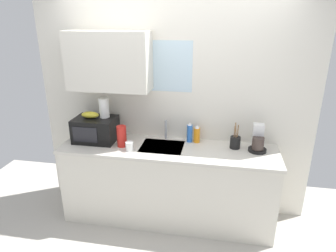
{
  "coord_description": "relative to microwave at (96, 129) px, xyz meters",
  "views": [
    {
      "loc": [
        0.54,
        -2.94,
        2.27
      ],
      "look_at": [
        0.0,
        0.0,
        1.15
      ],
      "focal_mm": 32.35,
      "sensor_mm": 36.0,
      "label": 1
    }
  ],
  "objects": [
    {
      "name": "kitchen_wall_assembly",
      "position": [
        0.72,
        0.26,
        0.32
      ],
      "size": [
        3.12,
        0.42,
        2.5
      ],
      "color": "silver",
      "rests_on": "ground"
    },
    {
      "name": "counter_unit",
      "position": [
        0.84,
        -0.05,
        -0.58
      ],
      "size": [
        2.35,
        0.63,
        0.9
      ],
      "color": "silver",
      "rests_on": "ground"
    },
    {
      "name": "sink_faucet",
      "position": [
        0.77,
        0.19,
        -0.02
      ],
      "size": [
        0.03,
        0.03,
        0.23
      ],
      "primitive_type": "cylinder",
      "color": "#B2B5BA",
      "rests_on": "counter_unit"
    },
    {
      "name": "microwave",
      "position": [
        0.0,
        0.0,
        0.0
      ],
      "size": [
        0.46,
        0.35,
        0.27
      ],
      "color": "black",
      "rests_on": "counter_unit"
    },
    {
      "name": "banana_bunch",
      "position": [
        -0.05,
        0.0,
        0.17
      ],
      "size": [
        0.2,
        0.11,
        0.07
      ],
      "primitive_type": "ellipsoid",
      "color": "gold",
      "rests_on": "microwave"
    },
    {
      "name": "paper_towel_roll",
      "position": [
        0.1,
        0.05,
        0.24
      ],
      "size": [
        0.11,
        0.11,
        0.22
      ],
      "primitive_type": "cylinder",
      "color": "white",
      "rests_on": "microwave"
    },
    {
      "name": "coffee_maker",
      "position": [
        1.78,
        0.06,
        -0.03
      ],
      "size": [
        0.19,
        0.21,
        0.28
      ],
      "color": "black",
      "rests_on": "counter_unit"
    },
    {
      "name": "dish_soap_bottle_blue",
      "position": [
        1.05,
        0.15,
        -0.02
      ],
      "size": [
        0.06,
        0.06,
        0.23
      ],
      "color": "blue",
      "rests_on": "counter_unit"
    },
    {
      "name": "dish_soap_bottle_orange",
      "position": [
        1.13,
        0.16,
        -0.04
      ],
      "size": [
        0.07,
        0.07,
        0.2
      ],
      "color": "orange",
      "rests_on": "counter_unit"
    },
    {
      "name": "cereal_canister",
      "position": [
        0.34,
        -0.1,
        -0.02
      ],
      "size": [
        0.1,
        0.1,
        0.23
      ],
      "primitive_type": "cylinder",
      "color": "red",
      "rests_on": "counter_unit"
    },
    {
      "name": "mug_white",
      "position": [
        0.45,
        -0.19,
        -0.09
      ],
      "size": [
        0.08,
        0.08,
        0.09
      ],
      "primitive_type": "cylinder",
      "color": "white",
      "rests_on": "counter_unit"
    },
    {
      "name": "utensil_crock",
      "position": [
        1.55,
        0.07,
        -0.06
      ],
      "size": [
        0.11,
        0.11,
        0.3
      ],
      "color": "black",
      "rests_on": "counter_unit"
    }
  ]
}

